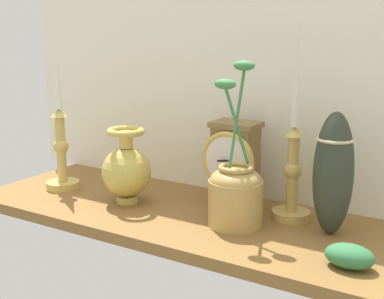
{
  "coord_description": "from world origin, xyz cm",
  "views": [
    {
      "loc": [
        60.13,
        -94.11,
        39.69
      ],
      "look_at": [
        1.04,
        0.0,
        14.0
      ],
      "focal_mm": 51.0,
      "sensor_mm": 36.0,
      "label": 1
    }
  ],
  "objects_px": {
    "mantel_clock": "(234,163)",
    "brass_vase_jar": "(236,191)",
    "brass_vase_bulbous": "(127,169)",
    "candlestick_tall_center": "(293,164)",
    "candlestick_tall_left": "(61,144)",
    "tall_ceramic_vase": "(333,173)"
  },
  "relations": [
    {
      "from": "mantel_clock",
      "to": "brass_vase_bulbous",
      "type": "bearing_deg",
      "value": -152.61
    },
    {
      "from": "brass_vase_bulbous",
      "to": "mantel_clock",
      "type": "bearing_deg",
      "value": 27.39
    },
    {
      "from": "candlestick_tall_center",
      "to": "brass_vase_bulbous",
      "type": "height_order",
      "value": "candlestick_tall_center"
    },
    {
      "from": "mantel_clock",
      "to": "brass_vase_bulbous",
      "type": "height_order",
      "value": "mantel_clock"
    },
    {
      "from": "mantel_clock",
      "to": "brass_vase_jar",
      "type": "xyz_separation_m",
      "value": [
        0.06,
        -0.11,
        -0.03
      ]
    },
    {
      "from": "candlestick_tall_left",
      "to": "brass_vase_jar",
      "type": "relative_size",
      "value": 1.08
    },
    {
      "from": "candlestick_tall_left",
      "to": "brass_vase_jar",
      "type": "distance_m",
      "value": 0.48
    },
    {
      "from": "candlestick_tall_left",
      "to": "brass_vase_jar",
      "type": "height_order",
      "value": "candlestick_tall_left"
    },
    {
      "from": "mantel_clock",
      "to": "brass_vase_jar",
      "type": "distance_m",
      "value": 0.13
    },
    {
      "from": "candlestick_tall_center",
      "to": "brass_vase_jar",
      "type": "height_order",
      "value": "candlestick_tall_center"
    },
    {
      "from": "mantel_clock",
      "to": "tall_ceramic_vase",
      "type": "distance_m",
      "value": 0.24
    },
    {
      "from": "mantel_clock",
      "to": "tall_ceramic_vase",
      "type": "bearing_deg",
      "value": -11.96
    },
    {
      "from": "mantel_clock",
      "to": "candlestick_tall_left",
      "type": "bearing_deg",
      "value": -165.11
    },
    {
      "from": "mantel_clock",
      "to": "brass_vase_bulbous",
      "type": "xyz_separation_m",
      "value": [
        -0.21,
        -0.11,
        -0.02
      ]
    },
    {
      "from": "candlestick_tall_center",
      "to": "brass_vase_jar",
      "type": "distance_m",
      "value": 0.13
    },
    {
      "from": "brass_vase_bulbous",
      "to": "brass_vase_jar",
      "type": "bearing_deg",
      "value": 0.67
    },
    {
      "from": "tall_ceramic_vase",
      "to": "brass_vase_bulbous",
      "type": "bearing_deg",
      "value": -172.4
    },
    {
      "from": "mantel_clock",
      "to": "brass_vase_jar",
      "type": "height_order",
      "value": "brass_vase_jar"
    },
    {
      "from": "candlestick_tall_left",
      "to": "brass_vase_bulbous",
      "type": "relative_size",
      "value": 2.07
    },
    {
      "from": "mantel_clock",
      "to": "brass_vase_jar",
      "type": "relative_size",
      "value": 0.57
    },
    {
      "from": "candlestick_tall_left",
      "to": "candlestick_tall_center",
      "type": "relative_size",
      "value": 0.87
    },
    {
      "from": "candlestick_tall_center",
      "to": "candlestick_tall_left",
      "type": "bearing_deg",
      "value": -170.33
    }
  ]
}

